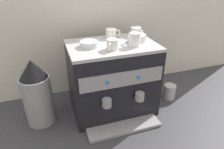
# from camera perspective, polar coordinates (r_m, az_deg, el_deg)

# --- Properties ---
(ground_plane) EXTENTS (4.00, 4.00, 0.00)m
(ground_plane) POSITION_cam_1_polar(r_m,az_deg,el_deg) (1.49, 0.00, -9.13)
(ground_plane) COLOR #38383D
(tiled_backsplash_wall) EXTENTS (2.80, 0.03, 1.01)m
(tiled_backsplash_wall) POSITION_cam_1_polar(r_m,az_deg,el_deg) (1.56, -4.06, 13.40)
(tiled_backsplash_wall) COLOR silver
(tiled_backsplash_wall) RESTS_ON ground_plane
(espresso_machine) EXTENTS (0.55, 0.48, 0.48)m
(espresso_machine) POSITION_cam_1_polar(r_m,az_deg,el_deg) (1.35, 0.06, -1.15)
(espresso_machine) COLOR black
(espresso_machine) RESTS_ON ground_plane
(ceramic_cup_0) EXTENTS (0.07, 0.10, 0.06)m
(ceramic_cup_0) POSITION_cam_1_polar(r_m,az_deg,el_deg) (1.41, 6.86, 11.93)
(ceramic_cup_0) COLOR white
(ceramic_cup_0) RESTS_ON espresso_machine
(ceramic_cup_1) EXTENTS (0.08, 0.09, 0.06)m
(ceramic_cup_1) POSITION_cam_1_polar(r_m,az_deg,el_deg) (1.16, 0.02, 8.54)
(ceramic_cup_1) COLOR white
(ceramic_cup_1) RESTS_ON espresso_machine
(ceramic_cup_2) EXTENTS (0.10, 0.07, 0.06)m
(ceramic_cup_2) POSITION_cam_1_polar(r_m,az_deg,el_deg) (1.37, -0.17, 11.62)
(ceramic_cup_2) COLOR white
(ceramic_cup_2) RESTS_ON espresso_machine
(ceramic_cup_3) EXTENTS (0.07, 0.11, 0.08)m
(ceramic_cup_3) POSITION_cam_1_polar(r_m,az_deg,el_deg) (1.22, 6.31, 9.89)
(ceramic_cup_3) COLOR white
(ceramic_cup_3) RESTS_ON espresso_machine
(ceramic_bowl_0) EXTENTS (0.11, 0.11, 0.03)m
(ceramic_bowl_0) POSITION_cam_1_polar(r_m,az_deg,el_deg) (1.21, -6.53, 8.56)
(ceramic_bowl_0) COLOR silver
(ceramic_bowl_0) RESTS_ON espresso_machine
(ceramic_bowl_1) EXTENTS (0.10, 0.10, 0.04)m
(ceramic_bowl_1) POSITION_cam_1_polar(r_m,az_deg,el_deg) (1.32, 7.36, 10.27)
(ceramic_bowl_1) COLOR silver
(ceramic_bowl_1) RESTS_ON espresso_machine
(coffee_grinder) EXTENTS (0.18, 0.18, 0.44)m
(coffee_grinder) POSITION_cam_1_polar(r_m,az_deg,el_deg) (1.33, -20.52, -5.00)
(coffee_grinder) COLOR #939399
(coffee_grinder) RESTS_ON ground_plane
(milk_pitcher) EXTENTS (0.09, 0.09, 0.11)m
(milk_pitcher) POSITION_cam_1_polar(r_m,az_deg,el_deg) (1.61, 15.99, -4.71)
(milk_pitcher) COLOR #B7B7BC
(milk_pitcher) RESTS_ON ground_plane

